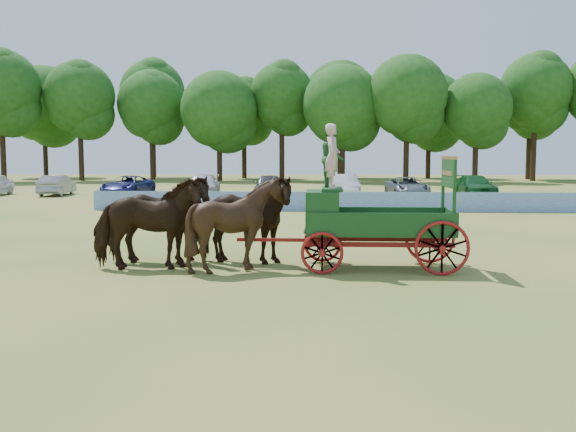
# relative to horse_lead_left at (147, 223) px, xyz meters

# --- Properties ---
(ground) EXTENTS (160.00, 160.00, 0.00)m
(ground) POSITION_rel_horse_lead_left_xyz_m (6.01, -0.29, -1.23)
(ground) COLOR olive
(ground) RESTS_ON ground
(horse_lead_left) EXTENTS (3.08, 1.74, 2.46)m
(horse_lead_left) POSITION_rel_horse_lead_left_xyz_m (0.00, 0.00, 0.00)
(horse_lead_left) COLOR #301D0D
(horse_lead_left) RESTS_ON ground
(horse_lead_right) EXTENTS (3.09, 1.78, 2.46)m
(horse_lead_right) POSITION_rel_horse_lead_left_xyz_m (0.00, 1.10, 0.00)
(horse_lead_right) COLOR #301D0D
(horse_lead_right) RESTS_ON ground
(horse_wheel_left) EXTENTS (2.64, 2.45, 2.47)m
(horse_wheel_left) POSITION_rel_horse_lead_left_xyz_m (2.40, -0.00, 0.00)
(horse_wheel_left) COLOR #301D0D
(horse_wheel_left) RESTS_ON ground
(horse_wheel_right) EXTENTS (3.09, 1.76, 2.46)m
(horse_wheel_right) POSITION_rel_horse_lead_left_xyz_m (2.40, 1.10, 0.00)
(horse_wheel_right) COLOR #301D0D
(horse_wheel_right) RESTS_ON ground
(farm_dray) EXTENTS (6.00, 2.00, 3.83)m
(farm_dray) POSITION_rel_horse_lead_left_xyz_m (5.34, 0.58, 0.45)
(farm_dray) COLOR #AB111D
(farm_dray) RESTS_ON ground
(sponsor_banner) EXTENTS (26.00, 0.08, 1.05)m
(sponsor_banner) POSITION_rel_horse_lead_left_xyz_m (5.01, 17.71, -0.71)
(sponsor_banner) COLOR #2056AE
(sponsor_banner) RESTS_ON ground
(parked_cars) EXTENTS (37.82, 6.57, 1.63)m
(parked_cars) POSITION_rel_horse_lead_left_xyz_m (-1.59, 29.75, -0.46)
(parked_cars) COLOR silver
(parked_cars) RESTS_ON ground
(treeline) EXTENTS (89.66, 23.04, 15.39)m
(treeline) POSITION_rel_horse_lead_left_xyz_m (1.01, 59.54, 8.31)
(treeline) COLOR #382314
(treeline) RESTS_ON ground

